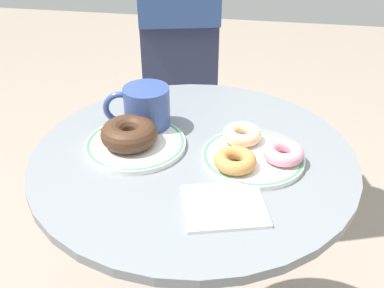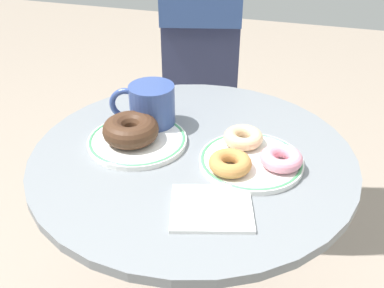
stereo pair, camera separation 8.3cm
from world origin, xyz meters
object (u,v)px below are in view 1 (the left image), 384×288
at_px(cafe_table, 193,243).
at_px(coffee_mug, 145,109).
at_px(donut_chocolate, 129,133).
at_px(person_figure, 177,24).
at_px(donut_glazed, 242,134).
at_px(paper_napkin, 224,206).
at_px(donut_old_fashioned, 235,160).
at_px(plate_left, 135,144).
at_px(plate_right, 253,157).
at_px(donut_pink_frosted, 283,152).

xyz_separation_m(cafe_table, coffee_mug, (-0.11, 0.07, 0.28)).
bearing_deg(donut_chocolate, person_figure, 93.55).
xyz_separation_m(donut_glazed, paper_napkin, (-0.01, -0.19, -0.02)).
xyz_separation_m(donut_glazed, donut_old_fashioned, (-0.01, -0.09, 0.00)).
relative_size(donut_chocolate, coffee_mug, 0.82).
bearing_deg(person_figure, plate_left, -85.66).
distance_m(cafe_table, plate_right, 0.27).
bearing_deg(donut_old_fashioned, plate_left, 166.34).
xyz_separation_m(plate_right, paper_napkin, (-0.04, -0.14, -0.00)).
xyz_separation_m(donut_pink_frosted, donut_old_fashioned, (-0.08, -0.04, 0.00)).
distance_m(cafe_table, paper_napkin, 0.29).
bearing_deg(donut_glazed, donut_old_fashioned, -93.39).
relative_size(plate_right, donut_pink_frosted, 2.51).
xyz_separation_m(donut_pink_frosted, coffee_mug, (-0.27, 0.08, 0.02)).
bearing_deg(cafe_table, person_figure, 104.10).
bearing_deg(person_figure, donut_old_fashioned, -70.60).
bearing_deg(coffee_mug, plate_right, -18.73).
distance_m(donut_glazed, paper_napkin, 0.19).
distance_m(donut_chocolate, donut_pink_frosted, 0.29).
distance_m(paper_napkin, person_figure, 0.82).
bearing_deg(donut_chocolate, donut_pink_frosted, -0.46).
height_order(cafe_table, donut_pink_frosted, donut_pink_frosted).
height_order(plate_left, paper_napkin, plate_left).
xyz_separation_m(plate_right, coffee_mug, (-0.22, 0.08, 0.04)).
bearing_deg(donut_pink_frosted, coffee_mug, 163.87).
bearing_deg(plate_right, coffee_mug, 161.27).
distance_m(donut_chocolate, donut_old_fashioned, 0.21).
bearing_deg(donut_chocolate, coffee_mug, 81.88).
relative_size(plate_right, paper_napkin, 1.48).
xyz_separation_m(plate_right, person_figure, (-0.27, 0.65, 0.04)).
relative_size(plate_left, paper_napkin, 1.51).
distance_m(donut_pink_frosted, paper_napkin, 0.17).
distance_m(plate_right, donut_pink_frosted, 0.06).
relative_size(donut_pink_frosted, donut_glazed, 1.00).
height_order(donut_glazed, donut_old_fashioned, same).
distance_m(cafe_table, person_figure, 0.72).
bearing_deg(plate_right, donut_pink_frosted, -4.51).
bearing_deg(coffee_mug, donut_pink_frosted, -16.13).
distance_m(plate_left, coffee_mug, 0.08).
bearing_deg(person_figure, paper_napkin, -73.36).
distance_m(donut_glazed, coffee_mug, 0.20).
bearing_deg(paper_napkin, donut_pink_frosted, 56.91).
height_order(donut_pink_frosted, person_figure, person_figure).
distance_m(donut_pink_frosted, donut_glazed, 0.09).
distance_m(donut_old_fashioned, person_figure, 0.73).
height_order(cafe_table, coffee_mug, coffee_mug).
bearing_deg(plate_right, cafe_table, 176.74).
distance_m(coffee_mug, person_figure, 0.57).
distance_m(plate_right, paper_napkin, 0.15).
bearing_deg(donut_glazed, donut_chocolate, -166.86).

